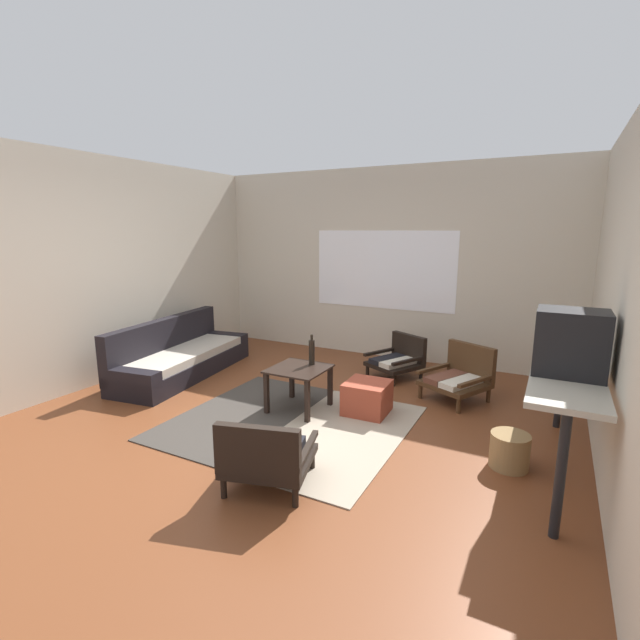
{
  "coord_description": "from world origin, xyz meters",
  "views": [
    {
      "loc": [
        2.2,
        -3.11,
        1.84
      ],
      "look_at": [
        0.03,
        1.0,
        0.9
      ],
      "focal_mm": 25.19,
      "sensor_mm": 36.0,
      "label": 1
    }
  ],
  "objects_px": {
    "glass_bottle": "(312,352)",
    "wicker_basket": "(509,451)",
    "coffee_table": "(299,377)",
    "armchair_striped_foreground": "(266,455)",
    "armchair_by_window": "(398,358)",
    "couch": "(180,357)",
    "armchair_corner": "(460,375)",
    "crt_television": "(570,342)",
    "clay_vase": "(568,336)",
    "console_shelf": "(566,376)",
    "ottoman_orange": "(367,398)"
  },
  "relations": [
    {
      "from": "armchair_by_window",
      "to": "armchair_striped_foreground",
      "type": "height_order",
      "value": "armchair_striped_foreground"
    },
    {
      "from": "couch",
      "to": "coffee_table",
      "type": "relative_size",
      "value": 3.78
    },
    {
      "from": "console_shelf",
      "to": "crt_television",
      "type": "distance_m",
      "value": 0.39
    },
    {
      "from": "armchair_corner",
      "to": "ottoman_orange",
      "type": "bearing_deg",
      "value": -131.17
    },
    {
      "from": "couch",
      "to": "clay_vase",
      "type": "xyz_separation_m",
      "value": [
        4.33,
        0.08,
        0.75
      ]
    },
    {
      "from": "armchair_striped_foreground",
      "to": "armchair_corner",
      "type": "distance_m",
      "value": 2.61
    },
    {
      "from": "crt_television",
      "to": "wicker_basket",
      "type": "distance_m",
      "value": 1.0
    },
    {
      "from": "armchair_striped_foreground",
      "to": "armchair_corner",
      "type": "bearing_deg",
      "value": 70.29
    },
    {
      "from": "clay_vase",
      "to": "glass_bottle",
      "type": "xyz_separation_m",
      "value": [
        -2.32,
        -0.21,
        -0.38
      ]
    },
    {
      "from": "armchair_striped_foreground",
      "to": "clay_vase",
      "type": "bearing_deg",
      "value": 43.29
    },
    {
      "from": "clay_vase",
      "to": "console_shelf",
      "type": "bearing_deg",
      "value": -90.0
    },
    {
      "from": "couch",
      "to": "armchair_corner",
      "type": "bearing_deg",
      "value": 13.36
    },
    {
      "from": "couch",
      "to": "clay_vase",
      "type": "bearing_deg",
      "value": 1.11
    },
    {
      "from": "coffee_table",
      "to": "armchair_striped_foreground",
      "type": "height_order",
      "value": "armchair_striped_foreground"
    },
    {
      "from": "coffee_table",
      "to": "wicker_basket",
      "type": "height_order",
      "value": "coffee_table"
    },
    {
      "from": "coffee_table",
      "to": "clay_vase",
      "type": "distance_m",
      "value": 2.48
    },
    {
      "from": "armchair_corner",
      "to": "glass_bottle",
      "type": "xyz_separation_m",
      "value": [
        -1.35,
        -0.93,
        0.32
      ]
    },
    {
      "from": "coffee_table",
      "to": "glass_bottle",
      "type": "bearing_deg",
      "value": 71.09
    },
    {
      "from": "armchair_striped_foreground",
      "to": "glass_bottle",
      "type": "xyz_separation_m",
      "value": [
        -0.47,
        1.53,
        0.33
      ]
    },
    {
      "from": "armchair_by_window",
      "to": "armchair_striped_foreground",
      "type": "distance_m",
      "value": 2.89
    },
    {
      "from": "couch",
      "to": "armchair_by_window",
      "type": "relative_size",
      "value": 2.86
    },
    {
      "from": "armchair_corner",
      "to": "wicker_basket",
      "type": "distance_m",
      "value": 1.47
    },
    {
      "from": "armchair_striped_foreground",
      "to": "clay_vase",
      "type": "relative_size",
      "value": 2.22
    },
    {
      "from": "armchair_corner",
      "to": "crt_television",
      "type": "xyz_separation_m",
      "value": [
        0.97,
        -1.42,
        0.81
      ]
    },
    {
      "from": "coffee_table",
      "to": "armchair_striped_foreground",
      "type": "distance_m",
      "value": 1.46
    },
    {
      "from": "coffee_table",
      "to": "crt_television",
      "type": "bearing_deg",
      "value": -7.86
    },
    {
      "from": "armchair_corner",
      "to": "console_shelf",
      "type": "bearing_deg",
      "value": -50.93
    },
    {
      "from": "ottoman_orange",
      "to": "wicker_basket",
      "type": "relative_size",
      "value": 1.42
    },
    {
      "from": "ottoman_orange",
      "to": "console_shelf",
      "type": "xyz_separation_m",
      "value": [
        1.72,
        -0.34,
        0.6
      ]
    },
    {
      "from": "armchair_corner",
      "to": "coffee_table",
      "type": "bearing_deg",
      "value": -142.02
    },
    {
      "from": "couch",
      "to": "coffee_table",
      "type": "height_order",
      "value": "couch"
    },
    {
      "from": "crt_television",
      "to": "console_shelf",
      "type": "bearing_deg",
      "value": 89.22
    },
    {
      "from": "coffee_table",
      "to": "wicker_basket",
      "type": "distance_m",
      "value": 2.07
    },
    {
      "from": "glass_bottle",
      "to": "wicker_basket",
      "type": "height_order",
      "value": "glass_bottle"
    },
    {
      "from": "armchair_by_window",
      "to": "wicker_basket",
      "type": "bearing_deg",
      "value": -49.8
    },
    {
      "from": "crt_television",
      "to": "clay_vase",
      "type": "relative_size",
      "value": 1.37
    },
    {
      "from": "armchair_striped_foreground",
      "to": "wicker_basket",
      "type": "xyz_separation_m",
      "value": [
        1.52,
        1.14,
        -0.12
      ]
    },
    {
      "from": "glass_bottle",
      "to": "armchair_corner",
      "type": "bearing_deg",
      "value": 34.55
    },
    {
      "from": "coffee_table",
      "to": "armchair_striped_foreground",
      "type": "xyz_separation_m",
      "value": [
        0.53,
        -1.36,
        -0.1
      ]
    },
    {
      "from": "armchair_striped_foreground",
      "to": "crt_television",
      "type": "bearing_deg",
      "value": 29.15
    },
    {
      "from": "clay_vase",
      "to": "glass_bottle",
      "type": "height_order",
      "value": "clay_vase"
    },
    {
      "from": "armchair_by_window",
      "to": "armchair_striped_foreground",
      "type": "xyz_separation_m",
      "value": [
        -0.04,
        -2.89,
        0.02
      ]
    },
    {
      "from": "console_shelf",
      "to": "glass_bottle",
      "type": "distance_m",
      "value": 2.34
    },
    {
      "from": "couch",
      "to": "wicker_basket",
      "type": "bearing_deg",
      "value": -7.42
    },
    {
      "from": "armchair_by_window",
      "to": "armchair_striped_foreground",
      "type": "relative_size",
      "value": 1.02
    },
    {
      "from": "armchair_by_window",
      "to": "clay_vase",
      "type": "relative_size",
      "value": 2.27
    },
    {
      "from": "armchair_by_window",
      "to": "crt_television",
      "type": "distance_m",
      "value": 2.72
    },
    {
      "from": "ottoman_orange",
      "to": "clay_vase",
      "type": "height_order",
      "value": "clay_vase"
    },
    {
      "from": "armchair_corner",
      "to": "couch",
      "type": "bearing_deg",
      "value": -166.64
    },
    {
      "from": "armchair_corner",
      "to": "ottoman_orange",
      "type": "relative_size",
      "value": 1.89
    }
  ]
}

